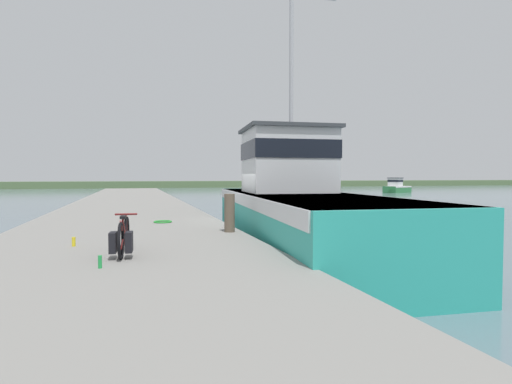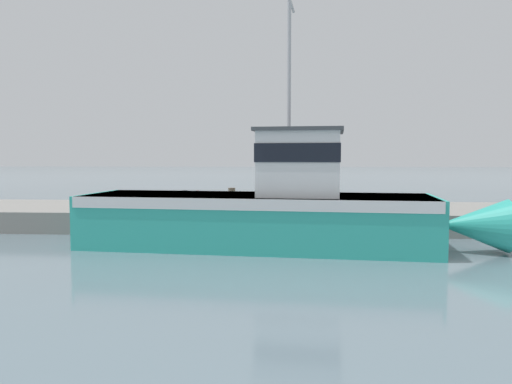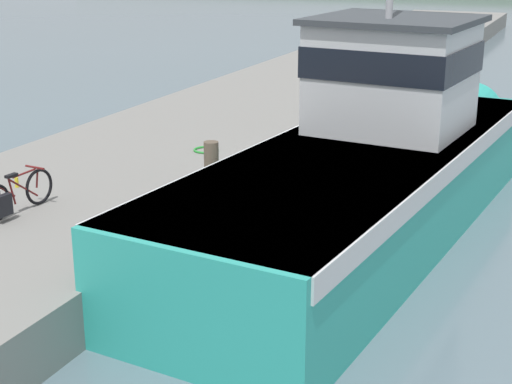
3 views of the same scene
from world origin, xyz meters
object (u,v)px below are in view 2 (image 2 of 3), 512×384
at_px(fishing_boat_main, 275,207).
at_px(water_bottle_by_bike, 216,202).
at_px(water_bottle_on_curb, 164,203).
at_px(bicycle_touring, 184,199).
at_px(mooring_post, 232,200).

bearing_deg(fishing_boat_main, water_bottle_by_bike, -149.00).
bearing_deg(water_bottle_on_curb, bicycle_touring, 71.61).
distance_m(fishing_boat_main, water_bottle_on_curb, 7.90).
bearing_deg(mooring_post, water_bottle_on_curb, -130.23).
bearing_deg(mooring_post, fishing_boat_main, 34.63).
relative_size(fishing_boat_main, water_bottle_by_bike, 72.86).
bearing_deg(water_bottle_on_curb, water_bottle_by_bike, 106.66).
distance_m(bicycle_touring, water_bottle_on_curb, 1.10).
xyz_separation_m(fishing_boat_main, water_bottle_on_curb, (-5.72, -5.44, -0.41)).
relative_size(bicycle_touring, mooring_post, 1.70).
bearing_deg(water_bottle_by_bike, bicycle_touring, -52.21).
bearing_deg(fishing_boat_main, water_bottle_on_curb, -130.98).
bearing_deg(bicycle_touring, mooring_post, 48.18).
xyz_separation_m(fishing_boat_main, mooring_post, (-2.69, -1.86, 0.01)).
distance_m(mooring_post, water_bottle_by_bike, 3.95).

